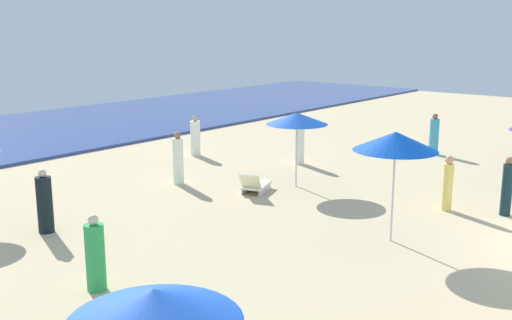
% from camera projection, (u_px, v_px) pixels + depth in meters
% --- Properties ---
extents(ocean, '(60.00, 11.75, 0.12)m').
position_uv_depth(ocean, '(25.00, 133.00, 28.77)').
color(ocean, '#31478D').
rests_on(ocean, ground_plane).
extents(umbrella_0, '(2.00, 2.00, 2.22)m').
position_uv_depth(umbrella_0, '(154.00, 306.00, 6.70)').
color(umbrella_0, silver).
rests_on(umbrella_0, ground_plane).
extents(umbrella_2, '(1.97, 1.97, 2.64)m').
position_uv_depth(umbrella_2, '(396.00, 141.00, 14.05)').
color(umbrella_2, silver).
rests_on(umbrella_2, ground_plane).
extents(umbrella_3, '(1.95, 1.95, 2.37)m').
position_uv_depth(umbrella_3, '(297.00, 119.00, 19.01)').
color(umbrella_3, silver).
rests_on(umbrella_3, ground_plane).
extents(lounge_chair_3_0, '(1.49, 1.07, 0.69)m').
position_uv_depth(lounge_chair_3_0, '(255.00, 185.00, 18.71)').
color(lounge_chair_3_0, silver).
rests_on(lounge_chair_3_0, ground_plane).
extents(beachgoer_0, '(0.40, 0.40, 1.55)m').
position_uv_depth(beachgoer_0, '(448.00, 184.00, 16.81)').
color(beachgoer_0, '#F9DB6A').
rests_on(beachgoer_0, ground_plane).
extents(beachgoer_1, '(0.43, 0.43, 1.67)m').
position_uv_depth(beachgoer_1, '(300.00, 143.00, 22.48)').
color(beachgoer_1, white).
rests_on(beachgoer_1, ground_plane).
extents(beachgoer_2, '(0.43, 0.43, 1.53)m').
position_uv_depth(beachgoer_2, '(95.00, 256.00, 11.72)').
color(beachgoer_2, green).
rests_on(beachgoer_2, ground_plane).
extents(beachgoer_3, '(0.47, 0.47, 1.63)m').
position_uv_depth(beachgoer_3, '(434.00, 135.00, 24.17)').
color(beachgoer_3, '#3B9AC4').
rests_on(beachgoer_3, ground_plane).
extents(beachgoer_4, '(0.44, 0.44, 1.61)m').
position_uv_depth(beachgoer_4, '(45.00, 204.00, 15.01)').
color(beachgoer_4, black).
rests_on(beachgoer_4, ground_plane).
extents(beachgoer_5, '(0.54, 0.54, 1.58)m').
position_uv_depth(beachgoer_5, '(195.00, 137.00, 23.96)').
color(beachgoer_5, white).
rests_on(beachgoer_5, ground_plane).
extents(beachgoer_6, '(0.48, 0.48, 1.71)m').
position_uv_depth(beachgoer_6, '(178.00, 160.00, 19.63)').
color(beachgoer_6, white).
rests_on(beachgoer_6, ground_plane).
extents(beachgoer_7, '(0.31, 0.31, 1.62)m').
position_uv_depth(beachgoer_7, '(507.00, 188.00, 16.35)').
color(beachgoer_7, '#152E36').
rests_on(beachgoer_7, ground_plane).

